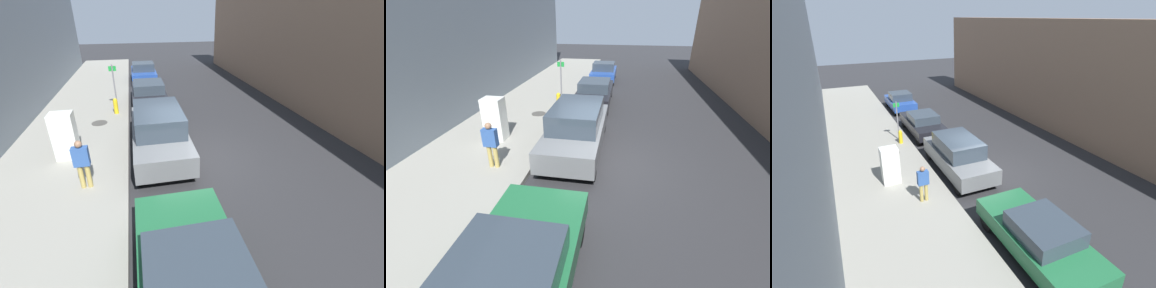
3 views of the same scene
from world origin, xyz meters
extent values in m
plane|color=#28282B|center=(0.00, 0.00, 0.00)|extent=(80.00, 80.00, 0.00)
cube|color=gray|center=(-4.32, 0.00, 0.08)|extent=(4.40, 44.00, 0.17)
cube|color=#937056|center=(7.65, 0.00, 3.40)|extent=(2.27, 37.40, 6.79)
cube|color=silver|center=(-4.15, 0.84, 0.99)|extent=(0.75, 0.60, 1.64)
cube|color=black|center=(-4.15, 1.14, 0.99)|extent=(0.01, 0.01, 1.55)
cube|color=yellow|center=(-4.24, 1.14, 1.21)|extent=(0.16, 0.01, 0.22)
cube|color=red|center=(-4.15, 1.14, 1.51)|extent=(0.67, 0.01, 0.05)
cube|color=red|center=(-4.15, 1.14, 0.66)|extent=(0.67, 0.01, 0.05)
cylinder|color=#47443F|center=(-3.43, 3.84, 0.18)|extent=(0.70, 0.70, 0.02)
cylinder|color=slate|center=(-2.67, 5.57, 1.32)|extent=(0.07, 0.07, 2.31)
cube|color=#198C33|center=(-2.67, 5.59, 2.28)|extent=(0.36, 0.02, 0.24)
cylinder|color=gold|center=(-2.70, 5.01, 0.50)|extent=(0.22, 0.22, 0.66)
sphere|color=gold|center=(-2.70, 5.01, 0.85)|extent=(0.20, 0.20, 0.20)
cylinder|color=#A8934C|center=(-3.40, -1.15, 0.54)|extent=(0.14, 0.14, 0.75)
cylinder|color=#A8934C|center=(-3.20, -1.15, 0.54)|extent=(0.14, 0.14, 0.75)
cube|color=#2D5193|center=(-3.30, -1.15, 1.20)|extent=(0.44, 0.22, 0.56)
sphere|color=#8C664C|center=(-3.30, -1.15, 1.58)|extent=(0.20, 0.20, 0.20)
cube|color=#1E6038|center=(-0.96, -5.25, 0.64)|extent=(1.88, 4.61, 0.55)
cube|color=#2D3842|center=(-0.96, -5.48, 1.17)|extent=(1.65, 1.94, 0.50)
cylinder|color=black|center=(-1.76, -3.56, 0.37)|extent=(0.22, 0.73, 0.73)
cylinder|color=black|center=(-0.15, -3.56, 0.37)|extent=(0.22, 0.73, 0.73)
cylinder|color=black|center=(-0.15, -6.94, 0.37)|extent=(0.22, 0.73, 0.73)
cube|color=slate|center=(-0.96, 0.78, 0.69)|extent=(1.88, 4.87, 0.70)
cube|color=#2D3842|center=(-0.96, 0.78, 1.39)|extent=(1.65, 2.68, 0.70)
cylinder|color=black|center=(-1.76, 2.63, 0.34)|extent=(0.22, 0.67, 0.67)
cylinder|color=black|center=(-0.15, 2.63, 0.34)|extent=(0.22, 0.67, 0.67)
cylinder|color=black|center=(-1.76, -1.07, 0.34)|extent=(0.22, 0.67, 0.67)
cylinder|color=black|center=(-0.15, -1.07, 0.34)|extent=(0.22, 0.67, 0.67)
cube|color=black|center=(-0.96, 6.40, 0.62)|extent=(1.81, 4.53, 0.55)
cube|color=#2D3842|center=(-0.96, 6.17, 1.14)|extent=(1.59, 1.90, 0.50)
cylinder|color=black|center=(-1.73, 8.07, 0.34)|extent=(0.22, 0.69, 0.69)
cylinder|color=black|center=(-0.18, 8.07, 0.34)|extent=(0.22, 0.69, 0.69)
cylinder|color=black|center=(-1.73, 4.72, 0.34)|extent=(0.22, 0.69, 0.69)
cylinder|color=black|center=(-0.18, 4.72, 0.34)|extent=(0.22, 0.69, 0.69)
cube|color=#23479E|center=(-0.96, 12.22, 0.60)|extent=(1.75, 3.83, 0.55)
cube|color=#2D3842|center=(-0.96, 12.03, 1.15)|extent=(1.54, 1.61, 0.55)
cylinder|color=black|center=(-1.70, 13.57, 0.32)|extent=(0.22, 0.65, 0.65)
cylinder|color=black|center=(-0.21, 13.57, 0.32)|extent=(0.22, 0.65, 0.65)
cylinder|color=black|center=(-1.70, 10.88, 0.32)|extent=(0.22, 0.65, 0.65)
cylinder|color=black|center=(-0.21, 10.88, 0.32)|extent=(0.22, 0.65, 0.65)
camera|label=1|loc=(-1.61, -7.81, 4.75)|focal=24.00mm
camera|label=2|loc=(0.58, -7.64, 4.52)|focal=24.00mm
camera|label=3|loc=(-6.10, -10.95, 6.93)|focal=28.00mm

